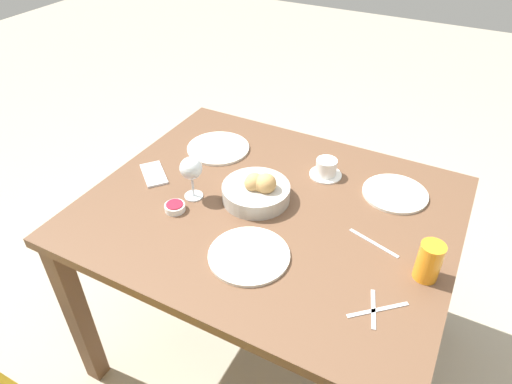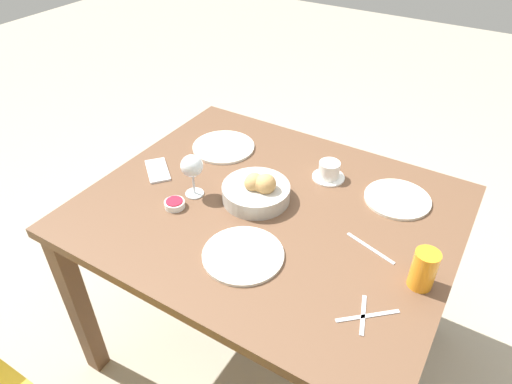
# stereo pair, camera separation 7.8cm
# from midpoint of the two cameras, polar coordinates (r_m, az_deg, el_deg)

# --- Properties ---
(ground_plane) EXTENTS (10.00, 10.00, 0.00)m
(ground_plane) POSITION_cam_midpoint_polar(r_m,az_deg,el_deg) (2.10, 0.26, -18.29)
(ground_plane) COLOR #A89E89
(dining_table) EXTENTS (1.20, 1.00, 0.77)m
(dining_table) POSITION_cam_midpoint_polar(r_m,az_deg,el_deg) (1.60, 0.33, -4.66)
(dining_table) COLOR brown
(dining_table) RESTS_ON ground_plane
(bread_basket) EXTENTS (0.23, 0.23, 0.11)m
(bread_basket) POSITION_cam_midpoint_polar(r_m,az_deg,el_deg) (1.53, -1.34, 0.20)
(bread_basket) COLOR #B2ADA3
(bread_basket) RESTS_ON dining_table
(plate_near_left) EXTENTS (0.22, 0.22, 0.01)m
(plate_near_left) POSITION_cam_midpoint_polar(r_m,az_deg,el_deg) (1.64, 15.70, -0.20)
(plate_near_left) COLOR silver
(plate_near_left) RESTS_ON dining_table
(plate_near_right) EXTENTS (0.25, 0.25, 0.01)m
(plate_near_right) POSITION_cam_midpoint_polar(r_m,az_deg,el_deg) (1.83, -5.96, 5.46)
(plate_near_right) COLOR silver
(plate_near_right) RESTS_ON dining_table
(plate_far_center) EXTENTS (0.24, 0.24, 0.01)m
(plate_far_center) POSITION_cam_midpoint_polar(r_m,az_deg,el_deg) (1.35, -2.54, -7.94)
(plate_far_center) COLOR silver
(plate_far_center) RESTS_ON dining_table
(juice_glass) EXTENTS (0.07, 0.07, 0.12)m
(juice_glass) POSITION_cam_midpoint_polar(r_m,az_deg,el_deg) (1.33, 19.25, -8.24)
(juice_glass) COLOR orange
(juice_glass) RESTS_ON dining_table
(wine_glass) EXTENTS (0.08, 0.08, 0.16)m
(wine_glass) POSITION_cam_midpoint_polar(r_m,az_deg,el_deg) (1.53, -9.56, 2.75)
(wine_glass) COLOR silver
(wine_glass) RESTS_ON dining_table
(coffee_cup) EXTENTS (0.12, 0.12, 0.07)m
(coffee_cup) POSITION_cam_midpoint_polar(r_m,az_deg,el_deg) (1.67, 7.45, 2.90)
(coffee_cup) COLOR white
(coffee_cup) RESTS_ON dining_table
(jam_bowl_berry) EXTENTS (0.07, 0.07, 0.03)m
(jam_bowl_berry) POSITION_cam_midpoint_polar(r_m,az_deg,el_deg) (1.54, -11.54, -1.90)
(jam_bowl_berry) COLOR white
(jam_bowl_berry) RESTS_ON dining_table
(fork_silver) EXTENTS (0.17, 0.06, 0.00)m
(fork_silver) POSITION_cam_midpoint_polar(r_m,az_deg,el_deg) (1.43, 12.98, -6.26)
(fork_silver) COLOR #B7B7BC
(fork_silver) RESTS_ON dining_table
(knife_silver) EXTENTS (0.14, 0.12, 0.00)m
(knife_silver) POSITION_cam_midpoint_polar(r_m,az_deg,el_deg) (1.26, 13.24, -14.19)
(knife_silver) COLOR #B7B7BC
(knife_silver) RESTS_ON dining_table
(spoon_coffee) EXTENTS (0.05, 0.13, 0.00)m
(spoon_coffee) POSITION_cam_midpoint_polar(r_m,az_deg,el_deg) (1.26, 12.69, -14.12)
(spoon_coffee) COLOR #B7B7BC
(spoon_coffee) RESTS_ON dining_table
(cell_phone) EXTENTS (0.16, 0.15, 0.01)m
(cell_phone) POSITION_cam_midpoint_polar(r_m,az_deg,el_deg) (1.72, -13.92, 2.18)
(cell_phone) COLOR silver
(cell_phone) RESTS_ON dining_table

